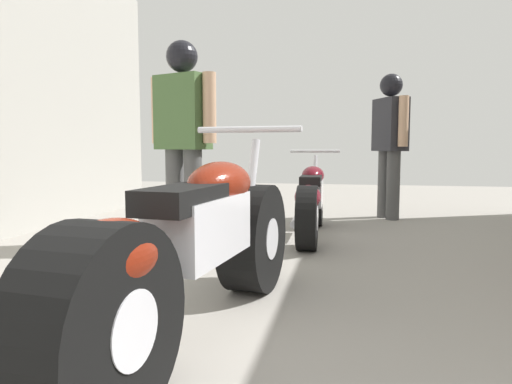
{
  "coord_description": "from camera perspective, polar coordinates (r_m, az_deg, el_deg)",
  "views": [
    {
      "loc": [
        0.31,
        0.28,
        0.88
      ],
      "look_at": [
        -0.34,
        3.53,
        0.56
      ],
      "focal_mm": 32.62,
      "sensor_mm": 36.0,
      "label": 1
    }
  ],
  "objects": [
    {
      "name": "mechanic_with_helmet",
      "position": [
        5.97,
        16.11,
        7.0
      ],
      "size": [
        0.43,
        0.67,
        1.77
      ],
      "color": "#4C4C4C",
      "rests_on": "ground_plane"
    },
    {
      "name": "motorcycle_black_naked",
      "position": [
        4.58,
        6.78,
        -1.06
      ],
      "size": [
        0.54,
        1.83,
        0.86
      ],
      "color": "black",
      "rests_on": "ground_plane"
    },
    {
      "name": "motorcycle_maroon_cruiser",
      "position": [
        2.14,
        -7.17,
        -7.22
      ],
      "size": [
        0.66,
        2.16,
        1.0
      ],
      "color": "black",
      "rests_on": "ground_plane"
    },
    {
      "name": "ground_plane",
      "position": [
        3.26,
        5.47,
        -10.22
      ],
      "size": [
        16.34,
        16.34,
        0.0
      ],
      "primitive_type": "plane",
      "color": "gray"
    },
    {
      "name": "mechanic_in_blue",
      "position": [
        4.28,
        -8.95,
        8.28
      ],
      "size": [
        0.71,
        0.4,
        1.83
      ],
      "color": "#4C4C4C",
      "rests_on": "ground_plane"
    }
  ]
}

